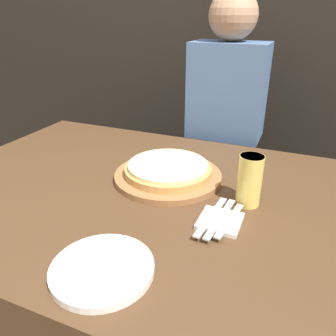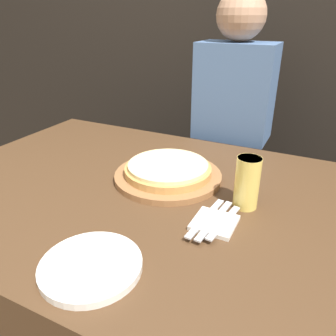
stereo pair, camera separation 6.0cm
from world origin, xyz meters
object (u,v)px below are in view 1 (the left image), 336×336
Objects in this scene: spoon at (229,220)px; diner_person at (223,147)px; fork at (211,216)px; dinner_plate at (102,269)px; beer_glass at (250,178)px; pizza_on_board at (168,172)px; dinner_knife at (220,218)px.

spoon is 0.13× the size of diner_person.
fork is at bearing 180.00° from spoon.
beer_glass is at bearing 59.86° from dinner_plate.
pizza_on_board is 0.29m from beer_glass.
diner_person is at bearing 89.04° from dinner_plate.
pizza_on_board reaches higher than dinner_plate.
spoon is (0.05, 0.00, 0.00)m from fork.
beer_glass is 0.15m from dinner_knife.
dinner_plate is at bearing -120.14° from beer_glass.
beer_glass is at bearing -11.78° from pizza_on_board.
dinner_knife is (-0.05, -0.13, -0.07)m from beer_glass.
dinner_plate is 1.03m from diner_person.
diner_person is (-0.17, 0.74, -0.09)m from dinner_knife.
fork is (0.20, -0.19, -0.01)m from pizza_on_board.
spoon is 0.77m from diner_person.
diner_person is at bearing 104.78° from spoon.
dinner_knife is at bearing 0.00° from fork.
beer_glass is 0.11× the size of diner_person.
dinner_plate reaches higher than fork.
fork and dinner_knife have the same top height.
pizza_on_board is 1.60× the size of dinner_plate.
fork is at bearing 59.72° from dinner_plate.
dinner_knife is at bearing 56.05° from dinner_plate.
dinner_plate is 0.35m from spoon.
pizza_on_board is at bearing 140.93° from dinner_knife.
dinner_plate is at bearing -123.95° from dinner_knife.
diner_person is at bearing 109.63° from beer_glass.
spoon is at bearing 52.66° from dinner_plate.
beer_glass is 0.73× the size of dinner_knife.
pizza_on_board is 1.73× the size of fork.
dinner_plate is at bearing -127.34° from spoon.
diner_person reaches higher than dinner_knife.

